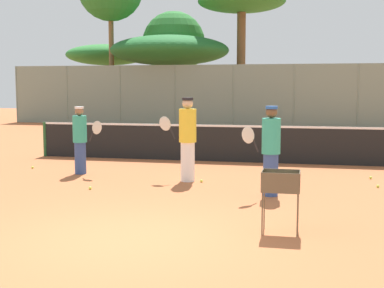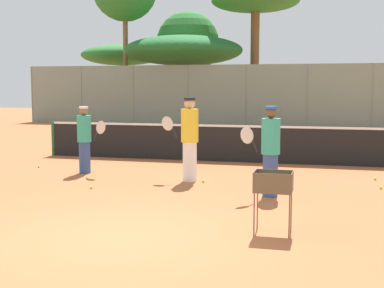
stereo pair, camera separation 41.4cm
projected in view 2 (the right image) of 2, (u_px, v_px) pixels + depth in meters
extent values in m
plane|color=#B26038|center=(121.00, 239.00, 7.68)|extent=(80.00, 80.00, 0.00)
cylinder|color=#26592D|center=(53.00, 139.00, 16.84)|extent=(0.10, 0.10, 1.07)
cube|color=black|center=(227.00, 144.00, 15.44)|extent=(11.17, 0.01, 1.01)
cube|color=white|center=(227.00, 126.00, 15.39)|extent=(11.17, 0.02, 0.06)
cylinder|color=gray|center=(32.00, 94.00, 32.43)|extent=(0.08, 0.08, 3.35)
cylinder|color=gray|center=(81.00, 95.00, 31.61)|extent=(0.08, 0.08, 3.35)
cylinder|color=gray|center=(133.00, 95.00, 30.79)|extent=(0.08, 0.08, 3.35)
cylinder|color=gray|center=(188.00, 95.00, 29.97)|extent=(0.08, 0.08, 3.35)
cylinder|color=gray|center=(246.00, 95.00, 29.15)|extent=(0.08, 0.08, 3.35)
cylinder|color=gray|center=(307.00, 96.00, 28.33)|extent=(0.08, 0.08, 3.35)
cylinder|color=gray|center=(372.00, 96.00, 27.51)|extent=(0.08, 0.08, 3.35)
cube|color=gray|center=(276.00, 95.00, 28.74)|extent=(29.49, 0.01, 3.35)
cylinder|color=brown|center=(255.00, 68.00, 31.72)|extent=(0.51, 0.51, 6.50)
ellipsoid|color=#28722D|center=(255.00, 1.00, 31.30)|extent=(5.18, 5.18, 1.30)
cylinder|color=brown|center=(123.00, 92.00, 36.93)|extent=(0.26, 0.26, 3.58)
ellipsoid|color=#28722D|center=(122.00, 55.00, 36.66)|extent=(5.61, 5.61, 1.40)
cylinder|color=brown|center=(126.00, 65.00, 33.38)|extent=(0.31, 0.31, 6.96)
cylinder|color=brown|center=(183.00, 94.00, 32.44)|extent=(0.30, 0.30, 3.41)
ellipsoid|color=#1E6028|center=(183.00, 51.00, 32.15)|extent=(7.14, 7.14, 1.78)
cylinder|color=brown|center=(188.00, 91.00, 34.57)|extent=(0.40, 0.40, 3.70)
sphere|color=#28722D|center=(188.00, 43.00, 34.24)|extent=(4.03, 4.03, 4.03)
cylinder|color=#334C8C|center=(85.00, 157.00, 13.45)|extent=(0.28, 0.28, 0.79)
cylinder|color=teal|center=(84.00, 129.00, 13.37)|extent=(0.35, 0.35, 0.66)
sphere|color=#8C6647|center=(84.00, 111.00, 13.32)|extent=(0.22, 0.22, 0.22)
cylinder|color=white|center=(84.00, 108.00, 13.31)|extent=(0.23, 0.23, 0.05)
cylinder|color=black|center=(95.00, 136.00, 13.22)|extent=(0.15, 0.07, 0.27)
ellipsoid|color=silver|center=(101.00, 127.00, 13.11)|extent=(0.39, 0.13, 0.43)
cylinder|color=white|center=(190.00, 162.00, 12.30)|extent=(0.32, 0.32, 0.91)
cylinder|color=yellow|center=(190.00, 126.00, 12.20)|extent=(0.40, 0.40, 0.76)
sphere|color=#DBB28C|center=(190.00, 103.00, 12.15)|extent=(0.25, 0.25, 0.25)
cylinder|color=black|center=(190.00, 99.00, 12.14)|extent=(0.26, 0.26, 0.06)
cylinder|color=black|center=(175.00, 133.00, 12.38)|extent=(0.15, 0.05, 0.27)
ellipsoid|color=silver|center=(167.00, 123.00, 12.43)|extent=(0.40, 0.09, 0.43)
cylinder|color=#334C8C|center=(270.00, 175.00, 10.62)|extent=(0.30, 0.30, 0.85)
cylinder|color=teal|center=(271.00, 136.00, 10.53)|extent=(0.37, 0.37, 0.71)
sphere|color=brown|center=(271.00, 113.00, 10.48)|extent=(0.23, 0.23, 0.23)
cylinder|color=#2659B2|center=(271.00, 108.00, 10.47)|extent=(0.24, 0.24, 0.06)
cylinder|color=black|center=(255.00, 146.00, 10.39)|extent=(0.13, 0.12, 0.27)
ellipsoid|color=silver|center=(247.00, 135.00, 10.29)|extent=(0.32, 0.28, 0.43)
cylinder|color=brown|center=(254.00, 214.00, 7.82)|extent=(0.02, 0.02, 0.64)
cylinder|color=brown|center=(289.00, 217.00, 7.69)|extent=(0.02, 0.02, 0.64)
cylinder|color=brown|center=(257.00, 209.00, 8.17)|extent=(0.02, 0.02, 0.64)
cylinder|color=brown|center=(291.00, 211.00, 8.04)|extent=(0.02, 0.02, 0.64)
cube|color=brown|center=(273.00, 191.00, 7.89)|extent=(0.55, 0.40, 0.01)
cube|color=brown|center=(272.00, 184.00, 7.69)|extent=(0.55, 0.01, 0.30)
cube|color=brown|center=(275.00, 179.00, 8.07)|extent=(0.55, 0.01, 0.30)
cube|color=brown|center=(255.00, 181.00, 7.95)|extent=(0.01, 0.40, 0.30)
cube|color=brown|center=(292.00, 182.00, 7.81)|extent=(0.01, 0.40, 0.30)
sphere|color=#D1E54C|center=(267.00, 188.00, 7.92)|extent=(0.07, 0.07, 0.07)
sphere|color=#D1E54C|center=(274.00, 184.00, 7.94)|extent=(0.07, 0.07, 0.07)
sphere|color=#D1E54C|center=(286.00, 188.00, 7.93)|extent=(0.07, 0.07, 0.07)
sphere|color=#D1E54C|center=(277.00, 187.00, 8.01)|extent=(0.07, 0.07, 0.07)
sphere|color=#D1E54C|center=(288.00, 187.00, 7.70)|extent=(0.07, 0.07, 0.07)
sphere|color=#D1E54C|center=(274.00, 188.00, 7.95)|extent=(0.07, 0.07, 0.07)
sphere|color=#D1E54C|center=(283.00, 190.00, 7.76)|extent=(0.07, 0.07, 0.07)
sphere|color=#D1E54C|center=(265.00, 188.00, 7.94)|extent=(0.07, 0.07, 0.07)
sphere|color=#D1E54C|center=(286.00, 188.00, 7.94)|extent=(0.07, 0.07, 0.07)
sphere|color=#D1E54C|center=(285.00, 189.00, 7.83)|extent=(0.07, 0.07, 0.07)
sphere|color=#D1E54C|center=(39.00, 166.00, 14.37)|extent=(0.07, 0.07, 0.07)
sphere|color=#D1E54C|center=(375.00, 179.00, 12.46)|extent=(0.07, 0.07, 0.07)
sphere|color=#D1E54C|center=(381.00, 188.00, 11.39)|extent=(0.07, 0.07, 0.07)
sphere|color=#D1E54C|center=(91.00, 187.00, 11.42)|extent=(0.07, 0.07, 0.07)
sphere|color=#D1E54C|center=(203.00, 181.00, 12.18)|extent=(0.07, 0.07, 0.07)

